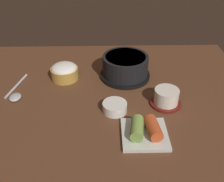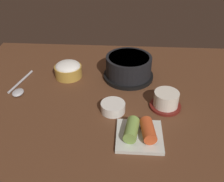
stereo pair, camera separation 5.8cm
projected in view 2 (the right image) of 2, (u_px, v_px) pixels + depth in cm
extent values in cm
cube|color=#56331E|center=(106.00, 97.00, 86.76)|extent=(100.00, 76.00, 2.00)
cylinder|color=black|center=(128.00, 76.00, 94.98)|extent=(17.72, 17.72, 1.26)
cylinder|color=black|center=(129.00, 66.00, 92.69)|extent=(15.95, 15.95, 6.87)
cylinder|color=#D15619|center=(129.00, 58.00, 90.92)|extent=(14.04, 14.04, 0.60)
cylinder|color=#B78C38|center=(68.00, 71.00, 94.71)|extent=(9.61, 9.61, 4.09)
ellipsoid|color=white|center=(68.00, 66.00, 93.55)|extent=(8.84, 8.84, 3.36)
cylinder|color=maroon|center=(165.00, 106.00, 80.69)|extent=(9.48, 9.48, 0.80)
cylinder|color=silver|center=(166.00, 99.00, 79.18)|extent=(7.43, 7.43, 4.53)
cylinder|color=#C6D18C|center=(167.00, 93.00, 78.08)|extent=(6.32, 6.32, 0.40)
cylinder|color=white|center=(113.00, 107.00, 78.47)|extent=(7.28, 7.28, 2.87)
cylinder|color=brown|center=(113.00, 104.00, 77.83)|extent=(5.97, 5.97, 0.50)
cube|color=silver|center=(139.00, 136.00, 69.80)|extent=(12.18, 12.18, 1.00)
cylinder|color=#7A9E47|center=(132.00, 129.00, 68.67)|extent=(4.42, 7.72, 3.43)
cylinder|color=#C64C23|center=(148.00, 130.00, 68.44)|extent=(4.31, 7.68, 3.43)
cylinder|color=#B7B7BC|center=(21.00, 81.00, 92.25)|extent=(4.06, 14.43, 0.80)
ellipsoid|color=#B7B7BC|center=(18.00, 92.00, 86.11)|extent=(3.60, 4.68, 1.26)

